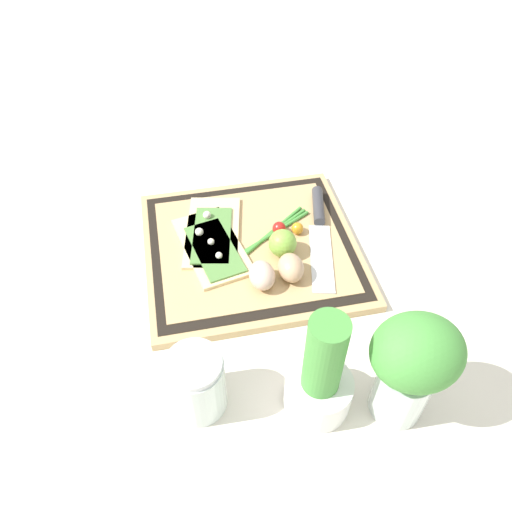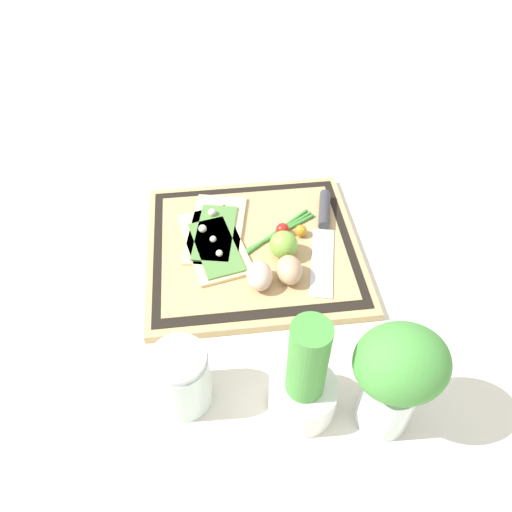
{
  "view_description": "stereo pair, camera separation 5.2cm",
  "coord_description": "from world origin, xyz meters",
  "px_view_note": "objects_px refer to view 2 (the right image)",
  "views": [
    {
      "loc": [
        0.12,
        0.66,
        0.7
      ],
      "look_at": [
        0.0,
        0.05,
        0.04
      ],
      "focal_mm": 35.0,
      "sensor_mm": 36.0,
      "label": 1
    },
    {
      "loc": [
        0.07,
        0.66,
        0.7
      ],
      "look_at": [
        0.0,
        0.05,
        0.04
      ],
      "focal_mm": 35.0,
      "sensor_mm": 36.0,
      "label": 2
    }
  ],
  "objects_px": {
    "pizza_slice_far": "(214,244)",
    "egg_brown": "(289,270)",
    "egg_pink": "(261,275)",
    "cherry_tomato_yellow": "(301,231)",
    "pizza_slice_near": "(216,230)",
    "lime": "(284,245)",
    "herb_pot": "(304,383)",
    "sauce_jar": "(182,381)",
    "herb_glass": "(397,375)",
    "knife": "(324,224)",
    "cherry_tomato_red": "(282,230)"
  },
  "relations": [
    {
      "from": "pizza_slice_far",
      "to": "egg_brown",
      "type": "distance_m",
      "value": 0.16
    },
    {
      "from": "egg_pink",
      "to": "cherry_tomato_yellow",
      "type": "bearing_deg",
      "value": -128.94
    },
    {
      "from": "pizza_slice_near",
      "to": "pizza_slice_far",
      "type": "xyz_separation_m",
      "value": [
        0.01,
        0.04,
        0.0
      ]
    },
    {
      "from": "pizza_slice_near",
      "to": "egg_pink",
      "type": "xyz_separation_m",
      "value": [
        -0.07,
        0.14,
        0.02
      ]
    },
    {
      "from": "lime",
      "to": "herb_pot",
      "type": "distance_m",
      "value": 0.3
    },
    {
      "from": "egg_pink",
      "to": "sauce_jar",
      "type": "height_order",
      "value": "sauce_jar"
    },
    {
      "from": "egg_brown",
      "to": "herb_glass",
      "type": "bearing_deg",
      "value": 109.61
    },
    {
      "from": "egg_pink",
      "to": "herb_glass",
      "type": "distance_m",
      "value": 0.3
    },
    {
      "from": "pizza_slice_far",
      "to": "lime",
      "type": "height_order",
      "value": "lime"
    },
    {
      "from": "egg_brown",
      "to": "sauce_jar",
      "type": "bearing_deg",
      "value": 46.36
    },
    {
      "from": "knife",
      "to": "sauce_jar",
      "type": "bearing_deg",
      "value": 49.13
    },
    {
      "from": "egg_brown",
      "to": "lime",
      "type": "height_order",
      "value": "lime"
    },
    {
      "from": "egg_brown",
      "to": "lime",
      "type": "bearing_deg",
      "value": -89.0
    },
    {
      "from": "cherry_tomato_yellow",
      "to": "herb_glass",
      "type": "distance_m",
      "value": 0.38
    },
    {
      "from": "egg_brown",
      "to": "sauce_jar",
      "type": "height_order",
      "value": "sauce_jar"
    },
    {
      "from": "egg_pink",
      "to": "lime",
      "type": "distance_m",
      "value": 0.08
    },
    {
      "from": "pizza_slice_far",
      "to": "cherry_tomato_yellow",
      "type": "bearing_deg",
      "value": -176.71
    },
    {
      "from": "pizza_slice_near",
      "to": "cherry_tomato_red",
      "type": "relative_size",
      "value": 8.19
    },
    {
      "from": "lime",
      "to": "cherry_tomato_red",
      "type": "bearing_deg",
      "value": -96.9
    },
    {
      "from": "pizza_slice_far",
      "to": "cherry_tomato_red",
      "type": "height_order",
      "value": "cherry_tomato_red"
    },
    {
      "from": "pizza_slice_near",
      "to": "lime",
      "type": "relative_size",
      "value": 4.06
    },
    {
      "from": "egg_pink",
      "to": "pizza_slice_far",
      "type": "bearing_deg",
      "value": -53.84
    },
    {
      "from": "sauce_jar",
      "to": "egg_pink",
      "type": "bearing_deg",
      "value": -125.82
    },
    {
      "from": "herb_pot",
      "to": "cherry_tomato_red",
      "type": "bearing_deg",
      "value": -93.95
    },
    {
      "from": "egg_brown",
      "to": "cherry_tomato_yellow",
      "type": "relative_size",
      "value": 2.53
    },
    {
      "from": "pizza_slice_near",
      "to": "sauce_jar",
      "type": "height_order",
      "value": "sauce_jar"
    },
    {
      "from": "knife",
      "to": "cherry_tomato_red",
      "type": "relative_size",
      "value": 10.43
    },
    {
      "from": "lime",
      "to": "sauce_jar",
      "type": "bearing_deg",
      "value": 53.79
    },
    {
      "from": "herb_glass",
      "to": "cherry_tomato_yellow",
      "type": "bearing_deg",
      "value": -81.75
    },
    {
      "from": "egg_pink",
      "to": "sauce_jar",
      "type": "distance_m",
      "value": 0.24
    },
    {
      "from": "egg_brown",
      "to": "herb_glass",
      "type": "relative_size",
      "value": 0.3
    },
    {
      "from": "knife",
      "to": "cherry_tomato_red",
      "type": "bearing_deg",
      "value": 7.76
    },
    {
      "from": "pizza_slice_near",
      "to": "herb_pot",
      "type": "height_order",
      "value": "herb_pot"
    },
    {
      "from": "pizza_slice_far",
      "to": "herb_pot",
      "type": "xyz_separation_m",
      "value": [
        -0.11,
        0.33,
        0.04
      ]
    },
    {
      "from": "cherry_tomato_red",
      "to": "pizza_slice_far",
      "type": "bearing_deg",
      "value": 6.81
    },
    {
      "from": "herb_pot",
      "to": "sauce_jar",
      "type": "bearing_deg",
      "value": -11.97
    },
    {
      "from": "pizza_slice_near",
      "to": "pizza_slice_far",
      "type": "bearing_deg",
      "value": 81.96
    },
    {
      "from": "pizza_slice_far",
      "to": "knife",
      "type": "relative_size",
      "value": 0.78
    },
    {
      "from": "pizza_slice_near",
      "to": "herb_glass",
      "type": "relative_size",
      "value": 1.07
    },
    {
      "from": "cherry_tomato_red",
      "to": "cherry_tomato_yellow",
      "type": "distance_m",
      "value": 0.04
    },
    {
      "from": "pizza_slice_near",
      "to": "herb_glass",
      "type": "height_order",
      "value": "herb_glass"
    },
    {
      "from": "cherry_tomato_yellow",
      "to": "herb_glass",
      "type": "xyz_separation_m",
      "value": [
        -0.05,
        0.37,
        0.09
      ]
    },
    {
      "from": "pizza_slice_near",
      "to": "knife",
      "type": "relative_size",
      "value": 0.79
    },
    {
      "from": "herb_pot",
      "to": "herb_glass",
      "type": "height_order",
      "value": "herb_pot"
    },
    {
      "from": "pizza_slice_near",
      "to": "egg_pink",
      "type": "relative_size",
      "value": 3.6
    },
    {
      "from": "egg_pink",
      "to": "lime",
      "type": "relative_size",
      "value": 1.13
    },
    {
      "from": "pizza_slice_near",
      "to": "cherry_tomato_yellow",
      "type": "distance_m",
      "value": 0.16
    },
    {
      "from": "pizza_slice_near",
      "to": "lime",
      "type": "height_order",
      "value": "lime"
    },
    {
      "from": "egg_brown",
      "to": "knife",
      "type": "bearing_deg",
      "value": -125.89
    },
    {
      "from": "lime",
      "to": "herb_pot",
      "type": "height_order",
      "value": "herb_pot"
    }
  ]
}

